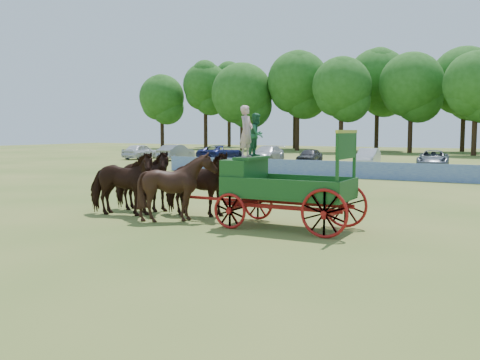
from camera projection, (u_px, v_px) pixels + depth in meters
ground at (197, 222)px, 17.36m from camera, size 160.00×160.00×0.00m
horse_lead_left at (121, 183)px, 18.65m from camera, size 2.90×1.83×2.27m
horse_lead_right at (141, 181)px, 19.61m from camera, size 2.78×1.45×2.27m
horse_wheel_left at (177, 187)px, 17.50m from camera, size 2.20×1.99×2.27m
horse_wheel_right at (196, 184)px, 18.47m from camera, size 2.81×1.53×2.27m
farm_dray at (267, 176)px, 16.53m from camera, size 6.00×2.00×3.74m
sponsor_banner at (341, 169)px, 33.53m from camera, size 26.00×0.08×1.05m
parked_cars at (309, 155)px, 47.38m from camera, size 40.76×6.73×1.56m
treeline at (442, 80)px, 69.79m from camera, size 93.67×22.52×15.18m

